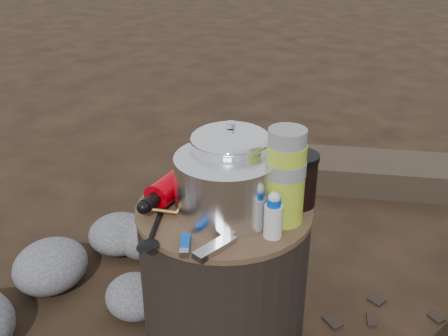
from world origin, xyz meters
The scene contains 14 objects.
ground centered at (0.00, 0.00, 0.00)m, with size 60.00×60.00×0.00m, color black.
stump centered at (0.00, 0.00, 0.19)m, with size 0.41×0.41×0.38m, color black.
rock_ring centered at (-0.40, -0.23, 0.09)m, with size 0.41×0.89×0.18m, color #57575C, non-canonical shape.
foil_windscreen centered at (0.02, -0.02, 0.45)m, with size 0.23×0.23×0.14m, color white.
camping_pot centered at (-0.01, 0.05, 0.47)m, with size 0.18×0.18×0.18m, color white.
fuel_bottle centered at (-0.13, 0.00, 0.41)m, with size 0.06×0.26×0.06m, color #BF000A, non-canonical shape.
thermos centered at (0.14, 0.03, 0.49)m, with size 0.09×0.09×0.22m, color #9DB928.
travel_mug centered at (0.14, 0.11, 0.44)m, with size 0.08×0.08×0.13m, color black.
stuff_sack centered at (-0.08, 0.15, 0.43)m, with size 0.15×0.13×0.10m, color yellow.
food_pouch centered at (-0.03, 0.16, 0.45)m, with size 0.11×0.02×0.13m, color #141D50.
lighter centered at (0.02, -0.17, 0.38)m, with size 0.02×0.07×0.01m, color #0641BA.
multitool centered at (0.08, -0.16, 0.39)m, with size 0.03×0.10×0.01m, color #B2B2B7.
spork centered at (-0.08, -0.16, 0.38)m, with size 0.04×0.16×0.01m, color black, non-canonical shape.
squeeze_bottle centered at (0.15, -0.04, 0.42)m, with size 0.04×0.04×0.09m, color silver.
Camera 1 is at (0.58, -0.88, 1.00)m, focal length 41.82 mm.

